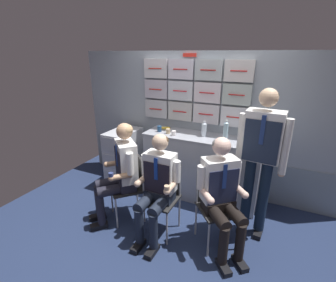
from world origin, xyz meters
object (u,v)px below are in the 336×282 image
Objects in this scene: crew_member_right at (157,183)px; paper_cup_tan at (159,129)px; folding_chair_by_counter at (214,198)px; snack_banana at (165,128)px; service_trolley at (124,155)px; folding_chair_right at (164,190)px; crew_member_standing at (261,151)px; crew_member_left at (120,168)px; crew_member_by_counter at (222,191)px; water_bottle_tall at (204,129)px; folding_chair_left at (133,181)px.

crew_member_right reaches higher than paper_cup_tan.
folding_chair_by_counter is 1.48m from snack_banana.
service_trolley is 1.86m from folding_chair_by_counter.
folding_chair_by_counter is (0.61, 0.08, 0.00)m from folding_chair_right.
crew_member_standing is at bearing 21.16° from folding_chair_right.
crew_member_by_counter is at bearing 1.84° from crew_member_left.
snack_banana is at bearing 115.06° from folding_chair_right.
crew_member_right is at bearing -170.12° from crew_member_by_counter.
crew_member_standing is at bearing -31.88° from water_bottle_tall.
folding_chair_by_counter is at bearing -142.85° from crew_member_standing.
paper_cup_tan reaches higher than folding_chair_by_counter.
snack_banana reaches higher than folding_chair_right.
folding_chair_left is 1.06m from snack_banana.
snack_banana is at bearing 89.98° from folding_chair_left.
paper_cup_tan is at bearing 163.82° from crew_member_standing.
crew_member_left reaches higher than folding_chair_right.
service_trolley reaches higher than folding_chair_right.
crew_member_standing is 1.57m from paper_cup_tan.
folding_chair_by_counter is at bearing 7.74° from folding_chair_right.
folding_chair_right is at bearing 7.78° from crew_member_left.
folding_chair_left is at bearing 46.75° from crew_member_left.
crew_member_by_counter reaches higher than folding_chair_left.
folding_chair_right is at bearing -102.38° from water_bottle_tall.
folding_chair_right is 5.01× the size of snack_banana.
crew_member_left is at bearing -178.16° from crew_member_by_counter.
service_trolley is 0.70× the size of crew_member_left.
folding_chair_right is 1.23m from crew_member_standing.
folding_chair_right is at bearing -34.39° from service_trolley.
crew_member_right is (0.57, -0.08, -0.03)m from crew_member_left.
service_trolley is 0.72× the size of crew_member_right.
water_bottle_tall is 2.57× the size of paper_cup_tan.
folding_chair_left is at bearing 156.68° from crew_member_right.
water_bottle_tall is (-0.83, 0.51, 0.00)m from crew_member_standing.
folding_chair_right is at bearing -172.26° from folding_chair_by_counter.
snack_banana reaches higher than service_trolley.
crew_member_standing is (0.31, 0.43, 0.36)m from crew_member_by_counter.
folding_chair_left is 0.65× the size of crew_member_left.
crew_member_by_counter is at bearing -36.06° from paper_cup_tan.
folding_chair_left is 0.53m from crew_member_right.
service_trolley is at bearing -161.63° from snack_banana.
crew_member_left is 0.58m from crew_member_right.
crew_member_left is 0.61m from folding_chair_right.
crew_member_by_counter is at bearing -3.57° from folding_chair_left.
crew_member_left is at bearing -172.24° from folding_chair_by_counter.
folding_chair_right is at bearing 89.75° from crew_member_right.
folding_chair_left is 1.23m from water_bottle_tall.
paper_cup_tan is (-0.48, 0.84, 0.49)m from folding_chair_right.
folding_chair_by_counter is at bearing -34.53° from paper_cup_tan.
folding_chair_left is 1.00× the size of folding_chair_by_counter.
crew_member_right is at bearing -68.15° from snack_banana.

